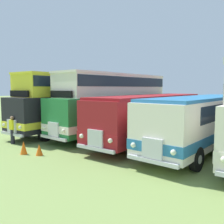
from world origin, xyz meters
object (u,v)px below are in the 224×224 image
(bus_third_in_row, at_px, (152,114))
(cone_near_end, at_px, (24,148))
(bus_fourth_in_row, at_px, (202,119))
(bus_first_in_row, at_px, (78,100))
(bus_second_in_row, at_px, (115,101))
(cone_far_end, at_px, (39,150))
(marshal_person, at_px, (12,130))

(bus_third_in_row, relative_size, cone_near_end, 16.10)
(bus_fourth_in_row, xyz_separation_m, cone_near_end, (-7.05, -6.72, -1.41))
(bus_third_in_row, distance_m, bus_fourth_in_row, 3.35)
(bus_first_in_row, bearing_deg, bus_fourth_in_row, -0.97)
(bus_first_in_row, bearing_deg, bus_second_in_row, 9.18)
(cone_far_end, relative_size, marshal_person, 0.34)
(bus_second_in_row, distance_m, bus_third_in_row, 3.43)
(bus_second_in_row, distance_m, cone_far_end, 7.41)
(bus_first_in_row, relative_size, cone_far_end, 19.96)
(bus_first_in_row, bearing_deg, marshal_person, -87.19)
(bus_third_in_row, height_order, marshal_person, bus_third_in_row)
(marshal_person, bearing_deg, bus_third_in_row, 43.71)
(bus_second_in_row, xyz_separation_m, bus_third_in_row, (3.33, -0.40, -0.72))
(cone_near_end, xyz_separation_m, cone_far_end, (0.83, 0.37, -0.06))
(cone_near_end, relative_size, cone_far_end, 1.19)
(bus_second_in_row, height_order, bus_fourth_in_row, bus_second_in_row)
(bus_first_in_row, bearing_deg, bus_third_in_row, 1.17)
(marshal_person, bearing_deg, cone_near_end, -19.21)
(bus_third_in_row, xyz_separation_m, marshal_person, (-6.38, -6.10, -0.87))
(bus_second_in_row, distance_m, cone_near_end, 7.74)
(bus_second_in_row, distance_m, bus_fourth_in_row, 6.74)
(bus_third_in_row, bearing_deg, bus_second_in_row, 173.08)
(bus_first_in_row, height_order, bus_third_in_row, bus_first_in_row)
(cone_near_end, bearing_deg, cone_far_end, 23.79)
(bus_third_in_row, xyz_separation_m, bus_fourth_in_row, (3.34, -0.31, -0.00))
(bus_second_in_row, relative_size, marshal_person, 6.46)
(bus_second_in_row, bearing_deg, bus_fourth_in_row, -6.08)
(bus_second_in_row, height_order, cone_far_end, bus_second_in_row)
(bus_second_in_row, xyz_separation_m, cone_near_end, (-0.39, -7.43, -2.13))
(bus_first_in_row, height_order, cone_far_end, bus_first_in_row)
(bus_fourth_in_row, bearing_deg, bus_third_in_row, 174.76)
(bus_third_in_row, xyz_separation_m, cone_far_end, (-2.89, -6.66, -1.46))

